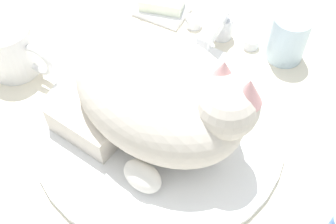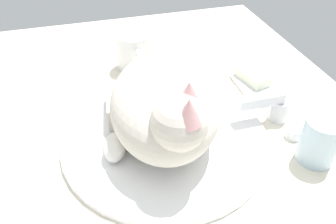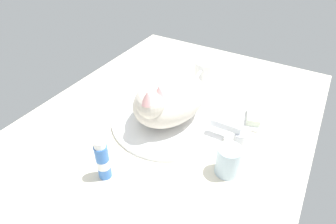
{
  "view_description": "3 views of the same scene",
  "coord_description": "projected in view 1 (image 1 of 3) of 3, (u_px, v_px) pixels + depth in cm",
  "views": [
    {
      "loc": [
        18.18,
        -31.58,
        52.93
      ],
      "look_at": [
        1.7,
        -0.56,
        6.03
      ],
      "focal_mm": 47.1,
      "sensor_mm": 36.0,
      "label": 1
    },
    {
      "loc": [
        43.41,
        -11.7,
        41.97
      ],
      "look_at": [
        0.56,
        0.37,
        6.77
      ],
      "focal_mm": 36.87,
      "sensor_mm": 36.0,
      "label": 2
    },
    {
      "loc": [
        59.55,
        33.72,
        55.69
      ],
      "look_at": [
        2.79,
        0.95,
        5.29
      ],
      "focal_mm": 30.14,
      "sensor_mm": 36.0,
      "label": 3
    }
  ],
  "objects": [
    {
      "name": "cat",
      "position": [
        163.0,
        97.0,
        0.57
      ],
      "size": [
        28.22,
        22.72,
        16.04
      ],
      "color": "beige",
      "rests_on": "sink_basin"
    },
    {
      "name": "soap_dish",
      "position": [
        162.0,
        10.0,
        0.79
      ],
      "size": [
        9.0,
        6.4,
        1.2
      ],
      "primitive_type": "cube",
      "color": "white",
      "rests_on": "ground_plane"
    },
    {
      "name": "coffee_mug",
      "position": [
        10.0,
        51.0,
        0.68
      ],
      "size": [
        12.16,
        8.1,
        8.44
      ],
      "color": "white",
      "rests_on": "ground_plane"
    },
    {
      "name": "sink_basin",
      "position": [
        159.0,
        127.0,
        0.64
      ],
      "size": [
        36.1,
        36.1,
        1.14
      ],
      "primitive_type": "cylinder",
      "color": "white",
      "rests_on": "ground_plane"
    },
    {
      "name": "ground_plane",
      "position": [
        160.0,
        135.0,
        0.65
      ],
      "size": [
        110.0,
        82.5,
        3.0
      ],
      "primitive_type": "cube",
      "color": "silver"
    },
    {
      "name": "rinse_cup",
      "position": [
        288.0,
        38.0,
        0.7
      ],
      "size": [
        6.03,
        6.03,
        8.06
      ],
      "color": "silver",
      "rests_on": "ground_plane"
    },
    {
      "name": "soap_bar",
      "position": [
        162.0,
        3.0,
        0.78
      ],
      "size": [
        8.32,
        5.69,
        2.11
      ],
      "primitive_type": "cube",
      "rotation": [
        0.0,
        0.0,
        0.24
      ],
      "color": "silver",
      "rests_on": "soap_dish"
    },
    {
      "name": "faucet",
      "position": [
        220.0,
        28.0,
        0.73
      ],
      "size": [
        13.46,
        10.49,
        6.31
      ],
      "color": "silver",
      "rests_on": "ground_plane"
    }
  ]
}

